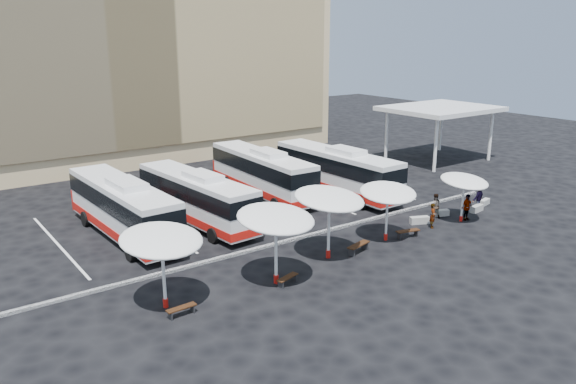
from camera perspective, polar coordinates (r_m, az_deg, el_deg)
ground at (r=33.50m, az=1.63°, el=-5.04°), size 120.00×120.00×0.00m
sandstone_building at (r=59.79m, az=-17.97°, el=15.79°), size 42.00×18.25×29.60m
service_canopy at (r=55.85m, az=15.22°, el=8.04°), size 10.00×8.00×5.20m
curb_divider at (r=33.85m, az=1.12°, el=-4.68°), size 34.00×0.25×0.15m
bay_lines at (r=39.78m, az=-5.40°, el=-1.67°), size 24.15×12.00×0.01m
bus_0 at (r=35.11m, az=-16.47°, el=-1.44°), size 3.01×11.80×3.72m
bus_1 at (r=36.55m, az=-9.32°, el=-0.46°), size 3.23×11.29×3.54m
bus_2 at (r=42.30m, az=-2.68°, el=2.08°), size 3.04×11.66×3.67m
bus_3 at (r=42.76m, az=4.94°, el=2.25°), size 2.99×11.90×3.76m
sunshade_0 at (r=25.19m, az=-12.73°, el=-4.81°), size 4.28×4.31×3.80m
sunshade_1 at (r=26.93m, az=-1.25°, el=-2.73°), size 4.56×4.60×3.96m
sunshade_2 at (r=30.10m, az=4.22°, el=-0.71°), size 4.82×4.85×3.99m
sunshade_3 at (r=33.31m, az=10.11°, el=-0.08°), size 4.36×4.39×3.46m
sunshade_4 at (r=37.95m, az=17.48°, el=1.04°), size 3.16×3.20×3.20m
wood_bench_0 at (r=25.48m, az=-10.77°, el=-11.61°), size 1.38×0.42×0.42m
wood_bench_1 at (r=27.90m, az=-0.06°, el=-8.79°), size 1.39×0.73×0.41m
wood_bench_2 at (r=31.93m, az=7.17°, el=-5.48°), size 1.74×0.83×0.52m
wood_bench_3 at (r=34.76m, az=12.08°, el=-3.99°), size 1.56×0.76×0.46m
conc_bench_0 at (r=37.44m, az=13.21°, el=-2.80°), size 1.30×0.87×0.47m
conc_bench_1 at (r=39.36m, az=15.27°, el=-2.07°), size 1.18×0.74×0.42m
conc_bench_2 at (r=41.01m, az=18.62°, el=-1.60°), size 1.22×0.54×0.44m
conc_bench_3 at (r=42.83m, az=19.35°, el=-0.98°), size 1.12×0.58×0.40m
passenger_0 at (r=36.70m, az=14.52°, el=-2.34°), size 0.69×0.68×1.60m
passenger_1 at (r=38.61m, az=14.74°, el=-1.39°), size 1.03×0.96×1.69m
passenger_2 at (r=38.75m, az=17.71°, el=-1.49°), size 1.06×0.47×1.79m
passenger_3 at (r=41.39m, az=18.73°, el=-0.40°), size 1.33×0.89×1.90m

